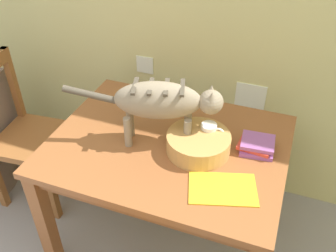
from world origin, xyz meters
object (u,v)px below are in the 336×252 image
Objects in this scene: cat at (163,102)px; wooden_chair_near at (26,135)px; coffee_mug at (209,131)px; wicker_basket at (198,143)px; dining_table at (168,156)px; book_stack at (257,145)px; magazine at (223,189)px; saucer_bowl at (208,140)px.

wooden_chair_near is (-0.93, 0.06, -0.50)m from cat.
wicker_basket is (-0.03, -0.07, -0.02)m from coffee_mug.
dining_table is at bearing 73.16° from cat.
cat is at bearing 81.06° from wooden_chair_near.
coffee_mug is 0.39× the size of wicker_basket.
book_stack is (0.44, 0.09, -0.20)m from cat.
wicker_basket is 1.15m from wooden_chair_near.
book_stack is (0.09, 0.31, 0.02)m from magazine.
book_stack is 0.28m from wicker_basket.
saucer_bowl is 0.20× the size of wooden_chair_near.
book_stack is at bearing 7.95° from saucer_bowl.
cat is at bearing -167.86° from book_stack.
wicker_basket is (-0.03, -0.07, 0.03)m from saucer_bowl.
cat reaches higher than coffee_mug.
cat reaches higher than saucer_bowl.
book_stack is at bearing 8.08° from coffee_mug.
wicker_basket is (0.16, -0.01, 0.14)m from dining_table.
saucer_bowl is 0.08m from wicker_basket.
saucer_bowl is 1.10× the size of book_stack.
book_stack is 1.40m from wooden_chair_near.
wicker_basket reaches higher than dining_table.
wicker_basket reaches higher than magazine.
wooden_chair_near reaches higher than wicker_basket.
book_stack is at bearing 12.89° from dining_table.
coffee_mug is 0.67× the size of book_stack.
wooden_chair_near is (-1.11, 0.07, -0.31)m from wicker_basket.
cat reaches higher than dining_table.
magazine is at bearing -33.06° from dining_table.
dining_table is 3.80× the size of wicker_basket.
coffee_mug is (0.00, 0.00, 0.06)m from saucer_bowl.
wooden_chair_near is (-0.95, 0.06, -0.17)m from dining_table.
dining_table is 5.96× the size of saucer_bowl.
wooden_chair_near is at bearing 176.37° from wicker_basket.
coffee_mug is at bearing 66.23° from wicker_basket.
cat is 2.35× the size of wicker_basket.
dining_table is 0.21m from wicker_basket.
coffee_mug is 1.19m from wooden_chair_near.
magazine is at bearing -50.04° from wicker_basket.
dining_table is 0.97m from wooden_chair_near.
magazine is 1.64× the size of book_stack.
book_stack is at bearing 21.91° from wicker_basket.
wooden_chair_near reaches higher than magazine.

